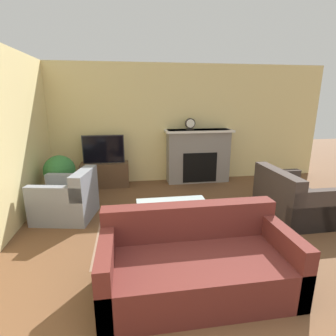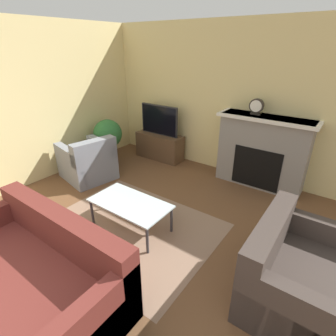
# 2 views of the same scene
# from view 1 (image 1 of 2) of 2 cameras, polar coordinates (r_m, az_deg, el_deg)

# --- Properties ---
(wall_back) EXTENTS (7.95, 0.06, 2.70)m
(wall_back) POSITION_cam_1_polar(r_m,az_deg,el_deg) (6.18, -1.63, 9.47)
(wall_back) COLOR beige
(wall_back) RESTS_ON ground_plane
(area_rug) EXTENTS (2.28, 1.78, 0.00)m
(area_rug) POSITION_cam_1_polar(r_m,az_deg,el_deg) (4.16, 1.02, -12.93)
(area_rug) COLOR #896B56
(area_rug) RESTS_ON ground_plane
(fireplace) EXTENTS (1.57, 0.47, 1.24)m
(fireplace) POSITION_cam_1_polar(r_m,az_deg,el_deg) (6.23, 6.54, 2.86)
(fireplace) COLOR gray
(fireplace) RESTS_ON ground_plane
(tv_stand) EXTENTS (1.05, 0.39, 0.55)m
(tv_stand) POSITION_cam_1_polar(r_m,az_deg,el_deg) (6.06, -13.51, -1.43)
(tv_stand) COLOR brown
(tv_stand) RESTS_ON ground_plane
(tv) EXTENTS (0.89, 0.06, 0.62)m
(tv) POSITION_cam_1_polar(r_m,az_deg,el_deg) (5.93, -13.86, 3.98)
(tv) COLOR #232328
(tv) RESTS_ON tv_stand
(couch_sectional) EXTENTS (1.94, 0.94, 0.82)m
(couch_sectional) POSITION_cam_1_polar(r_m,az_deg,el_deg) (2.92, 6.13, -19.92)
(couch_sectional) COLOR #5B231E
(couch_sectional) RESTS_ON ground_plane
(couch_loveseat) EXTENTS (0.85, 1.20, 0.82)m
(couch_loveseat) POSITION_cam_1_polar(r_m,az_deg,el_deg) (4.88, 25.17, -6.32)
(couch_loveseat) COLOR #3D332D
(couch_loveseat) RESTS_ON ground_plane
(armchair_by_window) EXTENTS (1.03, 0.95, 0.82)m
(armchair_by_window) POSITION_cam_1_polar(r_m,az_deg,el_deg) (4.69, -21.01, -6.68)
(armchair_by_window) COLOR gray
(armchair_by_window) RESTS_ON ground_plane
(coffee_table) EXTENTS (1.08, 0.58, 0.40)m
(coffee_table) POSITION_cam_1_polar(r_m,az_deg,el_deg) (4.01, 1.02, -8.29)
(coffee_table) COLOR #333338
(coffee_table) RESTS_ON ground_plane
(potted_plant) EXTENTS (0.59, 0.59, 0.91)m
(potted_plant) POSITION_cam_1_polar(r_m,az_deg,el_deg) (5.38, -22.47, -1.01)
(potted_plant) COLOR #47474C
(potted_plant) RESTS_ON ground_plane
(mantel_clock) EXTENTS (0.23, 0.07, 0.26)m
(mantel_clock) POSITION_cam_1_polar(r_m,az_deg,el_deg) (6.07, 4.84, 9.56)
(mantel_clock) COLOR #28231E
(mantel_clock) RESTS_ON fireplace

